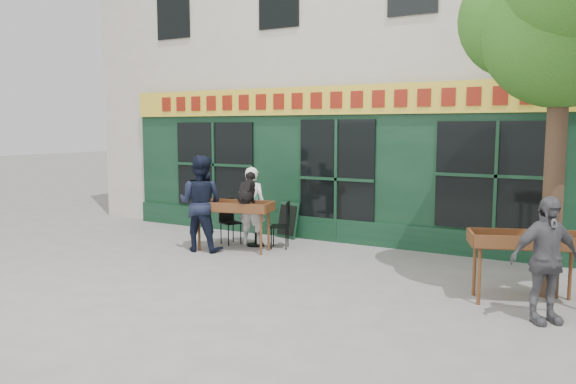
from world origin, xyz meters
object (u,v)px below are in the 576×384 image
Objects in this scene: man_right at (545,260)px; woman at (252,206)px; man_left at (201,203)px; dog at (247,187)px; book_cart_right at (527,245)px; bistro_table at (255,220)px; book_cart_center at (234,210)px.

woman is at bearing 120.10° from man_right.
man_left is at bearing 46.81° from woman.
dog is 0.32× the size of man_left.
book_cart_right reaches higher than bistro_table.
book_cart_center is 0.66m from man_left.
book_cart_center is 5.94m from man_right.
man_left is at bearing -127.87° from bistro_table.
book_cart_center is 2.10× the size of bistro_table.
woman reaches higher than book_cart_right.
dog reaches higher than book_cart_right.
book_cart_center is 0.59m from dog.
dog is at bearing 104.40° from woman.
bistro_table is at bearing 143.02° from woman.
dog reaches higher than bistro_table.
dog is at bearing 152.83° from book_cart_right.
book_cart_center is 2.66× the size of dog.
woman reaches higher than bistro_table.
dog is at bearing -176.50° from man_left.
book_cart_right is at bearing -19.84° from book_cart_center.
bistro_table is at bearing -139.91° from man_left.
man_left is at bearing -164.06° from book_cart_center.
book_cart_center is 0.84× the size of man_left.
bistro_table is (-5.32, 1.33, -0.28)m from book_cart_right.
man_right is (5.75, -2.13, -0.01)m from woman.
woman is 2.14× the size of bistro_table.
man_right is at bearing -27.05° from dog.
book_cart_right is 0.86× the size of man_left.
dog reaches higher than book_cart_center.
dog is 0.37× the size of woman.
man_left is (-0.93, -0.26, -0.34)m from dog.
man_right reaches higher than dog.
man_right is (5.40, -1.43, -0.49)m from dog.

